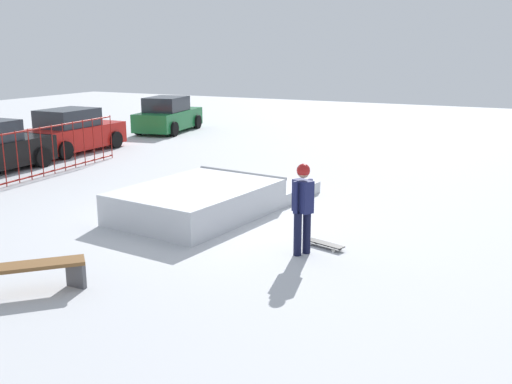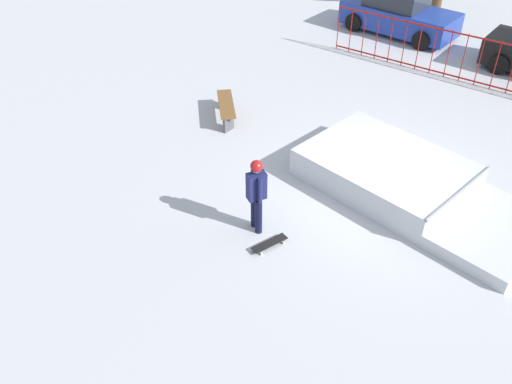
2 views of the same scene
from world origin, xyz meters
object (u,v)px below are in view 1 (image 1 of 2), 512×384
at_px(skate_ramp, 210,199).
at_px(skateboard, 325,244).
at_px(park_bench, 32,271).
at_px(skater, 303,202).
at_px(parked_car_green, 168,116).
at_px(parked_car_red, 72,132).

distance_m(skate_ramp, skateboard, 3.56).
bearing_deg(park_bench, skater, -41.30).
xyz_separation_m(skate_ramp, skateboard, (-1.25, -3.32, -0.24)).
bearing_deg(skate_ramp, skateboard, -103.74).
height_order(skateboard, parked_car_green, parked_car_green).
xyz_separation_m(skater, skateboard, (0.55, -0.26, -0.93)).
bearing_deg(park_bench, parked_car_green, 28.08).
height_order(skateboard, parked_car_red, parked_car_red).
xyz_separation_m(skateboard, parked_car_green, (12.23, 12.09, 0.65)).
distance_m(skate_ramp, parked_car_red, 10.03).
distance_m(parked_car_red, parked_car_green, 6.15).
bearing_deg(skater, parked_car_red, -1.55).
xyz_separation_m(skater, parked_car_green, (12.78, 11.82, -0.28)).
bearing_deg(skater, skate_ramp, -2.71).
relative_size(skateboard, parked_car_red, 0.20).
bearing_deg(parked_car_red, park_bench, -139.93).
distance_m(skater, skateboard, 1.11).
relative_size(park_bench, parked_car_green, 0.33).
bearing_deg(park_bench, skate_ramp, -0.57).
bearing_deg(park_bench, skateboard, -39.51).
distance_m(skater, parked_car_red, 13.58).
distance_m(park_bench, parked_car_red, 13.41).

